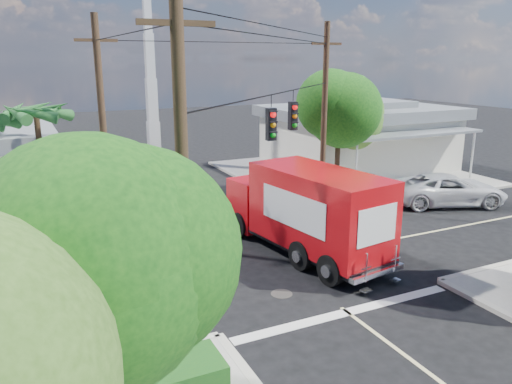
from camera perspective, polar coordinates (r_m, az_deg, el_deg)
ground at (r=18.82m, az=2.66°, el=-7.91°), size 120.00×120.00×0.00m
sidewalk_ne at (r=33.19m, az=10.36°, el=2.12°), size 14.12×14.12×0.14m
road_markings at (r=17.64m, az=4.96°, el=-9.56°), size 32.00×32.00×0.01m
building_ne at (r=34.59m, az=11.67°, el=6.36°), size 11.80×10.20×4.50m
radio_tower at (r=36.35m, az=-11.92°, el=12.02°), size 0.80×0.80×17.00m
tree_sw_front at (r=8.35m, az=-15.17°, el=-6.49°), size 3.88×3.78×6.03m
tree_ne_front at (r=27.02m, az=9.58°, el=9.36°), size 4.21×4.14×6.66m
tree_ne_back at (r=30.37m, az=11.20°, el=8.78°), size 3.77×3.66×5.82m
palm_nw_front at (r=22.86m, az=-23.82°, el=8.02°), size 3.01×3.08×5.59m
utility_poles at (r=18.31m, az=-3.96°, el=6.65°), size 12.00×10.68×9.00m
vending_boxes at (r=26.86m, az=8.65°, el=0.52°), size 1.90×0.50×1.10m
delivery_truck at (r=19.07m, az=5.73°, el=-2.13°), size 3.51×8.12×3.41m
parked_car at (r=27.57m, az=21.17°, el=0.27°), size 6.31×4.55×1.59m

